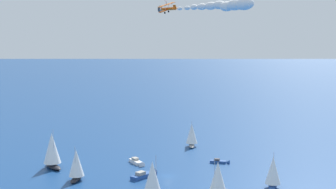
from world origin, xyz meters
TOP-DOWN VIEW (x-y plane):
  - ground_plane at (0.00, 0.00)m, footprint 2000.00×2000.00m
  - motorboat_near_centre at (-6.98, 3.01)m, footprint 10.37×5.42m
  - sailboat_far_port at (-27.02, 11.52)m, footprint 7.43×8.36m
  - sailboat_far_stbd at (30.35, 29.66)m, footprint 6.88×8.45m
  - sailboat_offshore at (3.32, -21.76)m, footprint 8.47×5.81m
  - sailboat_trailing at (-28.96, 29.26)m, footprint 6.39×11.01m
  - sailboat_ahead at (20.18, -27.06)m, footprint 8.10×7.08m
  - sailboat_mid_cluster at (-17.22, -19.49)m, footprint 10.79×6.73m
  - motorboat_outer_ring_b at (24.41, 2.99)m, footprint 6.32×6.24m
  - motorboat_outer_ring_c at (-1.72, 17.97)m, footprint 2.75×8.93m
  - biplane_lead at (-0.12, 0.27)m, footprint 7.48×7.11m
  - wingwalker_lead at (-0.68, 0.12)m, footprint 0.93×0.36m
  - smoke_trail_lead at (6.25, -21.59)m, footprint 10.15×27.02m

SIDE VIEW (x-z plane):
  - ground_plane at x=0.00m, z-range 0.00..0.00m
  - motorboat_outer_ring_b at x=24.41m, z-range -0.47..1.58m
  - motorboat_outer_ring_c at x=-1.72m, z-range -0.59..1.97m
  - motorboat_near_centre at x=-6.98m, z-range -0.67..2.25m
  - sailboat_offshore at x=3.32m, z-range -0.46..10.10m
  - sailboat_ahead at x=20.18m, z-range -0.47..10.42m
  - sailboat_far_stbd at x=30.35m, z-range -0.48..10.57m
  - sailboat_far_port at x=-27.02m, z-range -0.49..10.82m
  - sailboat_mid_cluster at x=-17.22m, z-range -0.59..12.86m
  - sailboat_trailing at x=-28.96m, z-range -0.61..13.32m
  - smoke_trail_lead at x=6.25m, z-range 51.90..56.20m
  - biplane_lead at x=-0.12m, z-range 52.16..55.98m
  - wingwalker_lead at x=-0.68m, z-range 55.30..57.08m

